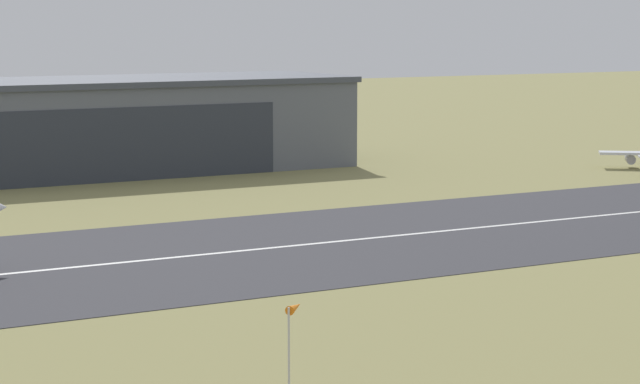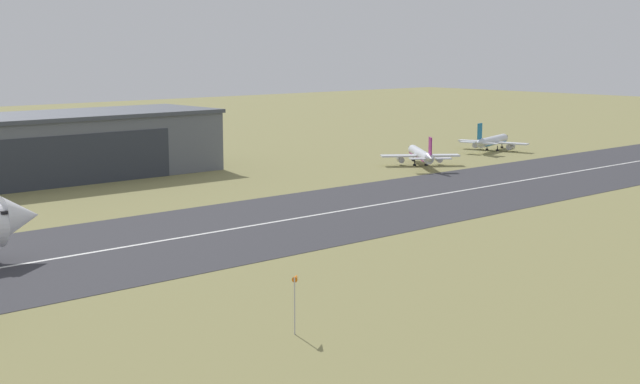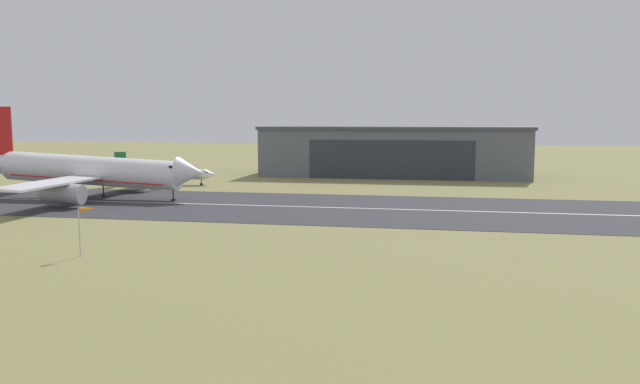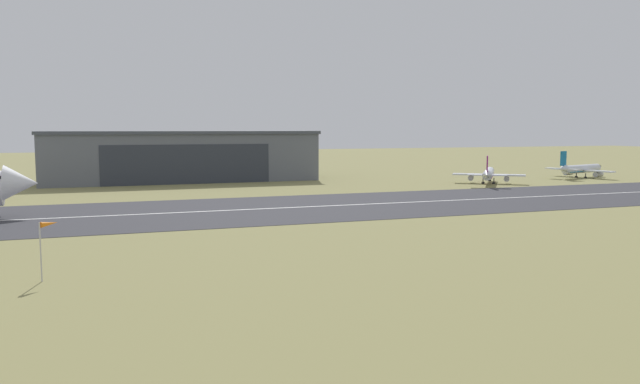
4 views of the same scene
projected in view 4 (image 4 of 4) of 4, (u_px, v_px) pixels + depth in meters
The scene contains 7 objects.
ground_plane at pixel (594, 269), 68.65m from camera, with size 756.85×756.85×0.00m, color olive.
runway_strip at pixel (367, 204), 126.34m from camera, with size 516.85×41.10×0.06m, color #333338.
runway_centreline at pixel (367, 204), 126.34m from camera, with size 465.17×0.70×0.01m, color silver.
hangar_building at pixel (182, 156), 183.13m from camera, with size 77.58×26.41×14.58m.
airplane_parked_west at pixel (489, 174), 172.76m from camera, with size 20.69×23.97×8.25m.
airplane_parked_centre at pixel (581, 169), 193.71m from camera, with size 23.70×20.31×8.50m.
windsock_pole at pixel (48, 228), 63.18m from camera, with size 1.90×1.82×6.06m.
Camera 4 is at (-51.19, 8.28, 15.43)m, focal length 35.00 mm.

